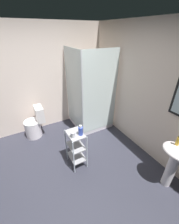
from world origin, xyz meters
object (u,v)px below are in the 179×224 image
object	(u,v)px
hand_soap_bottle	(178,141)
shampoo_bottle_blue	(81,131)
shower_stall	(89,111)
storage_cart	(76,146)
rinse_cup	(73,135)
pedestal_sink	(175,160)
toilet	(35,125)

from	to	relation	value
hand_soap_bottle	shampoo_bottle_blue	xyz separation A→B (m)	(-0.99, -1.12, -0.06)
shower_stall	storage_cart	bearing A→B (deg)	-39.14
shower_stall	rinse_cup	xyz separation A→B (m)	(1.10, -0.91, 0.33)
hand_soap_bottle	shampoo_bottle_blue	distance (m)	1.50
hand_soap_bottle	rinse_cup	bearing A→B (deg)	-128.03
pedestal_sink	shampoo_bottle_blue	size ratio (longest dim) A/B	4.27
hand_soap_bottle	rinse_cup	size ratio (longest dim) A/B	1.59
pedestal_sink	rinse_cup	xyz separation A→B (m)	(-1.06, -1.23, 0.21)
toilet	hand_soap_bottle	bearing A→B (deg)	36.06
shower_stall	rinse_cup	size ratio (longest dim) A/B	18.83
storage_cart	rinse_cup	distance (m)	0.37
shower_stall	storage_cart	xyz separation A→B (m)	(1.02, -0.83, -0.03)
storage_cart	hand_soap_bottle	xyz separation A→B (m)	(1.06, 1.19, 0.45)
storage_cart	shampoo_bottle_blue	size ratio (longest dim) A/B	3.90
shower_stall	rinse_cup	distance (m)	1.46
shower_stall	rinse_cup	world-z (taller)	shower_stall
pedestal_sink	toilet	xyz separation A→B (m)	(-2.42, -1.67, -0.26)
hand_soap_bottle	shampoo_bottle_blue	size ratio (longest dim) A/B	0.89
pedestal_sink	storage_cart	xyz separation A→B (m)	(-1.13, -1.15, -0.14)
pedestal_sink	rinse_cup	bearing A→B (deg)	-130.81
hand_soap_bottle	shampoo_bottle_blue	bearing A→B (deg)	-131.56
pedestal_sink	hand_soap_bottle	xyz separation A→B (m)	(-0.07, 0.04, 0.30)
shower_stall	toilet	world-z (taller)	shower_stall
rinse_cup	hand_soap_bottle	bearing A→B (deg)	51.97
toilet	shampoo_bottle_blue	bearing A→B (deg)	23.55
rinse_cup	shower_stall	bearing A→B (deg)	140.41
shower_stall	pedestal_sink	size ratio (longest dim) A/B	2.47
toilet	hand_soap_bottle	size ratio (longest dim) A/B	4.49
toilet	rinse_cup	size ratio (longest dim) A/B	7.16
storage_cart	hand_soap_bottle	size ratio (longest dim) A/B	4.37
shampoo_bottle_blue	rinse_cup	xyz separation A→B (m)	(0.00, -0.15, -0.03)
hand_soap_bottle	toilet	bearing A→B (deg)	-143.94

